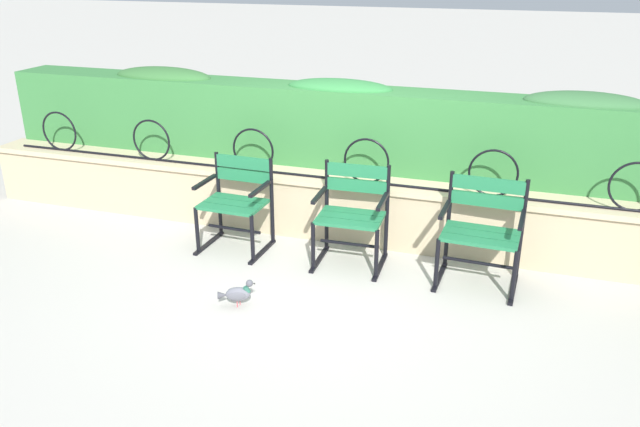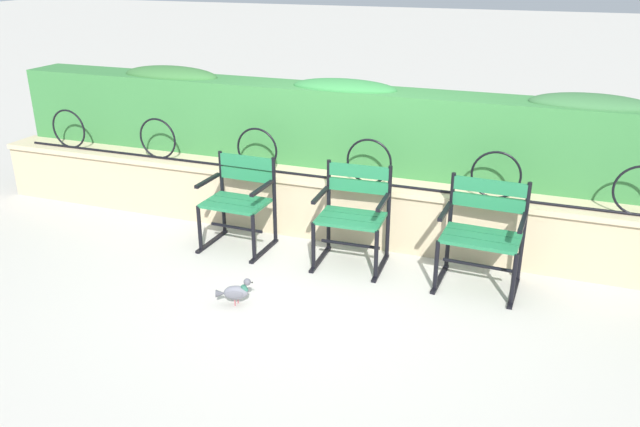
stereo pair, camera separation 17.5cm
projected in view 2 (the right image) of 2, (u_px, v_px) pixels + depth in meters
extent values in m
plane|color=#BCB7AD|center=(314.00, 281.00, 5.26)|extent=(60.00, 60.00, 0.00)
cube|color=tan|center=(349.00, 211.00, 5.98)|extent=(7.76, 0.35, 0.54)
cube|color=#CBB58F|center=(350.00, 181.00, 5.87)|extent=(7.76, 0.41, 0.05)
cylinder|color=black|center=(347.00, 180.00, 5.79)|extent=(7.21, 0.02, 0.02)
torus|color=black|center=(69.00, 129.00, 6.72)|extent=(0.42, 0.02, 0.42)
torus|color=black|center=(158.00, 139.00, 6.36)|extent=(0.42, 0.02, 0.42)
torus|color=black|center=(257.00, 149.00, 6.01)|extent=(0.42, 0.02, 0.42)
torus|color=black|center=(369.00, 161.00, 5.65)|extent=(0.42, 0.02, 0.42)
torus|color=black|center=(496.00, 175.00, 5.30)|extent=(0.42, 0.02, 0.42)
cube|color=#387A3D|center=(364.00, 128.00, 6.08)|extent=(7.60, 0.49, 0.75)
ellipsoid|color=#366C35|center=(171.00, 76.00, 6.62)|extent=(1.08, 0.44, 0.20)
ellipsoid|color=#327B3D|center=(344.00, 88.00, 6.01)|extent=(1.03, 0.44, 0.16)
ellipsoid|color=#386D3C|center=(591.00, 105.00, 5.31)|extent=(1.02, 0.44, 0.19)
cube|color=#237547|center=(228.00, 208.00, 5.59)|extent=(0.55, 0.14, 0.03)
cube|color=#237547|center=(235.00, 203.00, 5.71)|extent=(0.55, 0.14, 0.03)
cube|color=#237547|center=(243.00, 198.00, 5.83)|extent=(0.55, 0.14, 0.03)
cube|color=#237547|center=(246.00, 162.00, 5.80)|extent=(0.55, 0.05, 0.11)
cube|color=#237547|center=(247.00, 175.00, 5.84)|extent=(0.55, 0.05, 0.11)
cylinder|color=black|center=(274.00, 201.00, 5.83)|extent=(0.04, 0.04, 0.83)
cylinder|color=black|center=(254.00, 238.00, 5.53)|extent=(0.04, 0.04, 0.44)
cube|color=black|center=(264.00, 251.00, 5.78)|extent=(0.06, 0.52, 0.02)
cube|color=black|center=(262.00, 188.00, 5.55)|extent=(0.05, 0.40, 0.03)
cylinder|color=black|center=(222.00, 193.00, 6.02)|extent=(0.04, 0.04, 0.83)
cylinder|color=black|center=(200.00, 229.00, 5.72)|extent=(0.04, 0.04, 0.44)
cube|color=black|center=(212.00, 241.00, 5.97)|extent=(0.06, 0.52, 0.02)
cube|color=black|center=(208.00, 180.00, 5.74)|extent=(0.05, 0.40, 0.03)
cylinder|color=black|center=(237.00, 228.00, 5.80)|extent=(0.52, 0.04, 0.03)
cube|color=#237547|center=(346.00, 224.00, 5.26)|extent=(0.55, 0.15, 0.03)
cube|color=#237547|center=(351.00, 218.00, 5.38)|extent=(0.55, 0.15, 0.03)
cube|color=#237547|center=(355.00, 213.00, 5.50)|extent=(0.55, 0.15, 0.03)
cube|color=#237547|center=(359.00, 171.00, 5.46)|extent=(0.55, 0.05, 0.11)
cube|color=#237547|center=(359.00, 186.00, 5.51)|extent=(0.55, 0.05, 0.11)
cylinder|color=black|center=(388.00, 213.00, 5.51)|extent=(0.04, 0.04, 0.86)
cylinder|color=black|center=(376.00, 255.00, 5.21)|extent=(0.04, 0.04, 0.44)
cube|color=black|center=(381.00, 268.00, 5.46)|extent=(0.06, 0.52, 0.02)
cube|color=black|center=(383.00, 202.00, 5.23)|extent=(0.05, 0.40, 0.03)
cylinder|color=black|center=(329.00, 206.00, 5.67)|extent=(0.04, 0.04, 0.86)
cylinder|color=black|center=(313.00, 247.00, 5.37)|extent=(0.04, 0.04, 0.44)
cube|color=black|center=(320.00, 259.00, 5.62)|extent=(0.06, 0.52, 0.02)
cube|color=black|center=(320.00, 195.00, 5.39)|extent=(0.05, 0.40, 0.03)
cylinder|color=black|center=(350.00, 244.00, 5.47)|extent=(0.52, 0.05, 0.03)
cube|color=#237547|center=(478.00, 245.00, 4.89)|extent=(0.60, 0.15, 0.03)
cube|color=#237547|center=(481.00, 238.00, 5.00)|extent=(0.60, 0.15, 0.03)
cube|color=#237547|center=(484.00, 231.00, 5.12)|extent=(0.60, 0.15, 0.03)
cube|color=#237547|center=(490.00, 187.00, 5.08)|extent=(0.60, 0.06, 0.11)
cube|color=#237547|center=(488.00, 203.00, 5.13)|extent=(0.60, 0.06, 0.11)
cylinder|color=black|center=(523.00, 233.00, 5.10)|extent=(0.04, 0.04, 0.87)
cylinder|color=black|center=(514.00, 280.00, 4.82)|extent=(0.04, 0.04, 0.44)
cube|color=black|center=(514.00, 293.00, 5.06)|extent=(0.06, 0.52, 0.02)
cube|color=black|center=(523.00, 223.00, 4.83)|extent=(0.05, 0.40, 0.03)
cylinder|color=black|center=(450.00, 222.00, 5.32)|extent=(0.04, 0.04, 0.87)
cylinder|color=black|center=(436.00, 266.00, 5.03)|extent=(0.04, 0.04, 0.44)
cube|color=black|center=(440.00, 279.00, 5.27)|extent=(0.06, 0.52, 0.02)
cube|color=black|center=(445.00, 211.00, 5.04)|extent=(0.05, 0.40, 0.03)
cylinder|color=black|center=(478.00, 265.00, 5.10)|extent=(0.57, 0.05, 0.03)
ellipsoid|color=slate|center=(236.00, 293.00, 4.87)|extent=(0.21, 0.17, 0.11)
cylinder|color=#2D6B56|center=(244.00, 288.00, 4.86)|extent=(0.07, 0.06, 0.06)
sphere|color=#55555D|center=(247.00, 282.00, 4.84)|extent=(0.06, 0.06, 0.06)
cone|color=black|center=(251.00, 282.00, 4.84)|extent=(0.03, 0.02, 0.01)
cone|color=#4A4A52|center=(221.00, 293.00, 4.87)|extent=(0.10, 0.09, 0.06)
ellipsoid|color=#5B5B63|center=(235.00, 289.00, 4.91)|extent=(0.14, 0.07, 0.07)
ellipsoid|color=#5B5B63|center=(234.00, 295.00, 4.83)|extent=(0.14, 0.07, 0.07)
cylinder|color=#C6515B|center=(238.00, 300.00, 4.92)|extent=(0.01, 0.01, 0.05)
cylinder|color=#C6515B|center=(235.00, 303.00, 4.89)|extent=(0.01, 0.01, 0.05)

